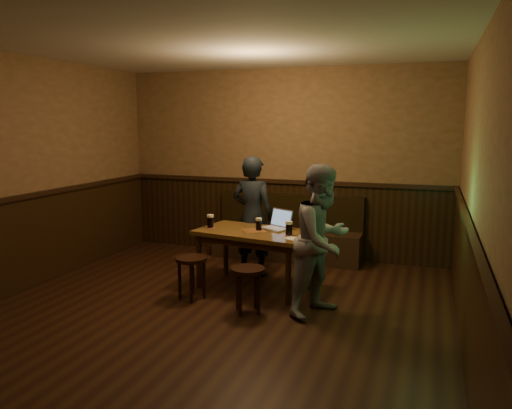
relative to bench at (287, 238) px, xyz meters
The scene contains 12 objects.
room 2.68m from the bench, 93.52° to the right, with size 5.04×6.04×2.84m.
bench is the anchor object (origin of this frame).
pub_table 1.48m from the bench, 90.00° to the right, with size 1.45×0.97×0.73m.
stool_left 2.10m from the bench, 105.26° to the right, with size 0.48×0.48×0.49m.
stool_right 2.21m from the bench, 84.81° to the right, with size 0.45×0.45×0.49m.
pint_left 1.65m from the bench, 110.98° to the right, with size 0.11×0.11×0.17m.
pint_mid 1.49m from the bench, 88.13° to the right, with size 0.10×0.10×0.15m.
pint_right 1.69m from the bench, 73.41° to the right, with size 0.11×0.11×0.17m.
laptop 1.36m from the bench, 79.27° to the right, with size 0.42×0.39×0.24m.
menu 1.84m from the bench, 71.56° to the right, with size 0.22×0.15×0.00m, color silver.
person_suit 1.05m from the bench, 103.16° to the right, with size 0.58×0.38×1.59m, color black.
person_grey 2.23m from the bench, 64.35° to the right, with size 0.77×0.60×1.59m, color gray.
Camera 1 is at (2.13, -4.21, 2.00)m, focal length 35.00 mm.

